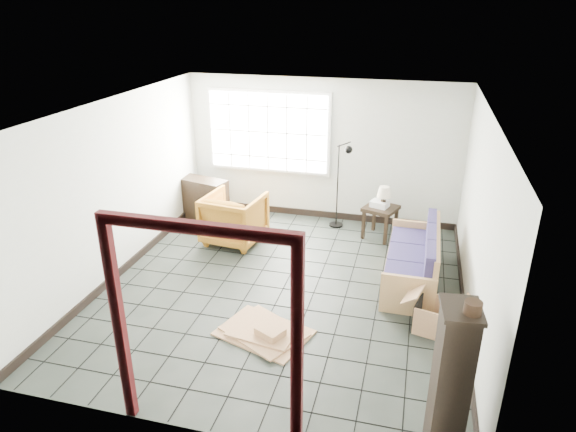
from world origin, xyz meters
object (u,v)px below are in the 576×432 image
(futon_sofa, at_px, (415,263))
(tall_shelf, at_px, (451,382))
(side_table, at_px, (381,212))
(armchair, at_px, (234,216))

(futon_sofa, distance_m, tall_shelf, 3.15)
(side_table, distance_m, tall_shelf, 4.62)
(futon_sofa, height_order, side_table, futon_sofa)
(armchair, relative_size, tall_shelf, 0.61)
(armchair, bearing_deg, tall_shelf, 139.52)
(tall_shelf, bearing_deg, side_table, 96.93)
(futon_sofa, xyz_separation_m, side_table, (-0.64, 1.41, 0.17))
(armchair, bearing_deg, side_table, -154.47)
(side_table, bearing_deg, tall_shelf, -77.75)
(side_table, relative_size, tall_shelf, 0.43)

